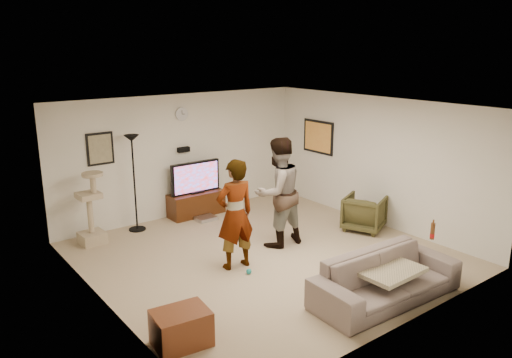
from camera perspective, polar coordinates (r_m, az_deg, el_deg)
floor at (r=8.50m, az=1.09°, el=-8.78°), size 5.50×5.50×0.02m
ceiling at (r=7.83m, az=1.18°, el=8.35°), size 5.50×5.50×0.02m
wall_back at (r=10.30m, az=-8.44°, el=2.70°), size 5.50×0.04×2.50m
wall_front at (r=6.27m, az=17.07°, el=-5.91°), size 5.50×0.04×2.50m
wall_left at (r=6.78m, az=-17.42°, el=-4.33°), size 0.04×5.50×2.50m
wall_right at (r=9.97m, az=13.61°, el=2.02°), size 0.04×5.50×2.50m
wall_clock at (r=10.13m, az=-8.55°, el=7.37°), size 0.26×0.04×0.26m
wall_speaker at (r=10.22m, az=-8.31°, el=3.35°), size 0.25×0.10×0.10m
picture_back at (r=9.53m, az=-17.43°, el=3.32°), size 0.42×0.03×0.52m
picture_right at (r=10.96m, az=7.13°, el=4.81°), size 0.03×0.78×0.62m
tv_stand at (r=10.43m, az=-6.86°, el=-2.82°), size 1.17×0.45×0.49m
console_box at (r=10.16m, az=-5.76°, el=-4.51°), size 0.40×0.30×0.07m
tv at (r=10.27m, az=-6.96°, el=0.20°), size 1.10×0.08×0.65m
tv_screen at (r=10.23m, az=-6.83°, el=0.15°), size 1.01×0.01×0.57m
floor_lamp at (r=9.60m, az=-13.77°, el=-0.52°), size 0.32×0.32×1.84m
cat_tree at (r=9.24m, az=-18.53°, el=-3.20°), size 0.44×0.44×1.31m
person_left at (r=7.76m, az=-2.41°, el=-4.07°), size 0.68×0.47×1.77m
person_right at (r=8.62m, az=2.54°, el=-1.54°), size 0.94×0.73×1.93m
sofa at (r=7.21m, az=14.70°, el=-10.91°), size 2.26×0.97×0.65m
throw_blanket at (r=7.18m, az=14.89°, el=-10.03°), size 0.92×0.73×0.06m
beer_bottle at (r=7.82m, az=19.59°, el=-5.65°), size 0.06×0.06×0.25m
armchair at (r=9.73m, az=12.31°, el=-3.83°), size 0.96×0.95×0.67m
side_table at (r=6.15m, az=-8.57°, el=-16.54°), size 0.70×0.56×0.43m
toy_ball at (r=7.82m, az=-0.83°, el=-10.55°), size 0.08×0.08×0.08m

